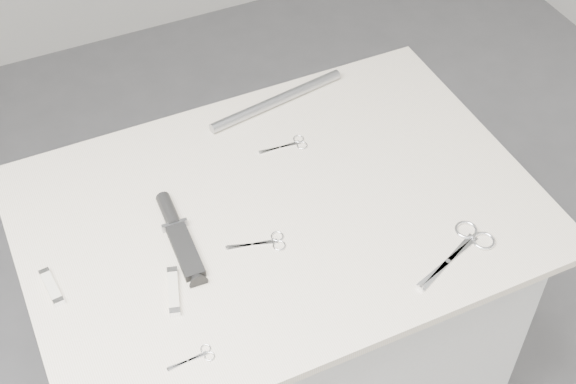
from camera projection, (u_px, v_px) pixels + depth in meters
name	position (u px, v px, depth m)	size (l,w,h in m)	color
plinth	(281.00, 341.00, 1.91)	(0.90, 0.60, 0.90)	silver
display_board	(280.00, 211.00, 1.57)	(1.00, 0.70, 0.02)	beige
large_shears	(465.00, 244.00, 1.50)	(0.19, 0.12, 0.01)	white
embroidery_scissors_a	(266.00, 243.00, 1.50)	(0.11, 0.06, 0.00)	white
embroidery_scissors_b	(291.00, 145.00, 1.69)	(0.10, 0.05, 0.00)	white
tiny_scissors	(197.00, 357.00, 1.33)	(0.08, 0.04, 0.00)	white
sheathed_knife	(177.00, 232.00, 1.51)	(0.05, 0.22, 0.03)	black
pocket_knife_a	(174.00, 291.00, 1.42)	(0.05, 0.10, 0.01)	beige
pocket_knife_b	(52.00, 287.00, 1.43)	(0.03, 0.09, 0.01)	beige
metal_rail	(277.00, 100.00, 1.77)	(0.02, 0.02, 0.33)	#97999F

